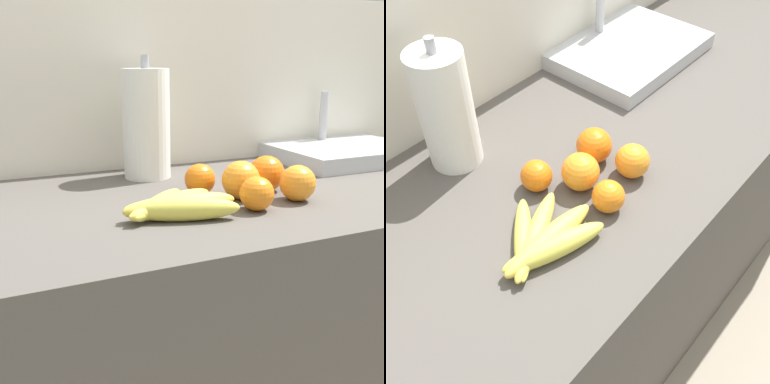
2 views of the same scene
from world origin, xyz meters
TOP-DOWN VIEW (x-y plane):
  - ground_plane at (0.00, 0.00)m, footprint 6.00×6.00m
  - counter at (0.00, 0.00)m, footprint 1.97×0.62m
  - wall_back at (0.00, 0.34)m, footprint 2.37×0.06m
  - banana_bunch at (-0.35, -0.11)m, footprint 0.22×0.19m
  - orange_front at (-0.20, -0.14)m, footprint 0.07×0.07m
  - orange_right at (-0.25, 0.01)m, footprint 0.07×0.07m
  - orange_center at (-0.18, -0.06)m, footprint 0.08×0.08m
  - orange_far_right at (-0.09, -0.12)m, footprint 0.07×0.07m
  - orange_back_right at (-0.10, -0.03)m, footprint 0.08×0.08m
  - paper_towel_roll at (-0.30, 0.20)m, footprint 0.11×0.11m
  - sink_basin at (0.29, 0.17)m, footprint 0.41×0.30m

SIDE VIEW (x-z plane):
  - ground_plane at x=0.00m, z-range 0.00..0.00m
  - counter at x=0.00m, z-range 0.00..0.85m
  - wall_back at x=0.00m, z-range 0.00..1.30m
  - banana_bunch at x=-0.35m, z-range 0.85..0.89m
  - sink_basin at x=0.29m, z-range 0.78..0.97m
  - orange_front at x=-0.20m, z-range 0.85..0.92m
  - orange_right at x=-0.25m, z-range 0.85..0.92m
  - orange_far_right at x=-0.09m, z-range 0.85..0.92m
  - orange_back_right at x=-0.10m, z-range 0.85..0.93m
  - orange_center at x=-0.18m, z-range 0.85..0.93m
  - paper_towel_roll at x=-0.30m, z-range 0.84..1.12m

